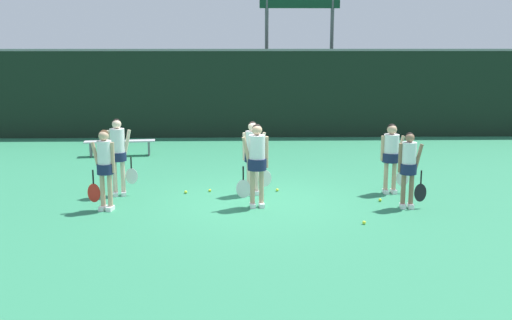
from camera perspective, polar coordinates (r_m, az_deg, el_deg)
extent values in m
plane|color=#2D7F56|center=(13.36, -0.03, -3.93)|extent=(140.00, 140.00, 0.00)
cube|color=black|center=(22.02, -0.63, 6.23)|extent=(60.00, 0.06, 3.15)
cube|color=slate|center=(21.94, -0.63, 10.44)|extent=(60.00, 0.08, 0.08)
cylinder|color=#515156|center=(23.90, 1.02, 10.22)|extent=(0.14, 0.14, 6.16)
cylinder|color=#515156|center=(24.15, 7.20, 10.15)|extent=(0.14, 0.14, 6.16)
cube|color=#B2B2B7|center=(19.00, -12.85, 1.75)|extent=(2.18, 0.62, 0.04)
cylinder|color=slate|center=(19.12, -10.15, 1.18)|extent=(0.06, 0.06, 0.44)
cylinder|color=slate|center=(18.87, -10.17, 1.05)|extent=(0.06, 0.06, 0.44)
cylinder|color=slate|center=(19.25, -15.41, 1.02)|extent=(0.06, 0.06, 0.44)
cylinder|color=slate|center=(19.01, -15.49, 0.89)|extent=(0.06, 0.06, 0.44)
cylinder|color=tan|center=(12.92, -13.73, -2.93)|extent=(0.10, 0.10, 0.81)
cylinder|color=tan|center=(12.98, -14.40, -2.89)|extent=(0.10, 0.10, 0.81)
cube|color=white|center=(12.98, -13.71, -4.50)|extent=(0.15, 0.26, 0.09)
cube|color=white|center=(13.05, -14.37, -4.46)|extent=(0.15, 0.26, 0.09)
cylinder|color=#192347|center=(12.84, -14.17, -0.83)|extent=(0.34, 0.34, 0.22)
cylinder|color=white|center=(12.79, -14.22, 0.31)|extent=(0.30, 0.30, 0.67)
sphere|color=tan|center=(12.72, -14.32, 2.25)|extent=(0.21, 0.21, 0.21)
sphere|color=#4C331E|center=(12.73, -14.29, 2.38)|extent=(0.19, 0.19, 0.19)
cylinder|color=tan|center=(12.87, -14.99, 0.27)|extent=(0.22, 0.11, 0.64)
cylinder|color=tan|center=(12.73, -13.48, 0.23)|extent=(0.08, 0.08, 0.64)
cylinder|color=black|center=(12.97, -15.26, -1.55)|extent=(0.03, 0.03, 0.29)
ellipsoid|color=red|center=(13.05, -15.18, -3.04)|extent=(0.27, 0.03, 0.41)
cylinder|color=tan|center=(12.80, 0.52, -2.63)|extent=(0.10, 0.10, 0.85)
cylinder|color=tan|center=(12.78, -0.34, -2.65)|extent=(0.10, 0.10, 0.85)
cube|color=white|center=(12.87, 0.54, -4.31)|extent=(0.13, 0.25, 0.09)
cube|color=white|center=(12.85, -0.32, -4.34)|extent=(0.13, 0.25, 0.09)
cylinder|color=#192347|center=(12.68, 0.09, -0.40)|extent=(0.40, 0.40, 0.24)
cylinder|color=white|center=(12.63, 0.10, 0.79)|extent=(0.35, 0.35, 0.71)
sphere|color=tan|center=(12.55, 0.10, 2.87)|extent=(0.22, 0.22, 0.22)
sphere|color=black|center=(12.57, 0.09, 3.00)|extent=(0.20, 0.20, 0.20)
cylinder|color=tan|center=(12.61, -0.88, 0.72)|extent=(0.22, 0.09, 0.67)
cylinder|color=tan|center=(12.65, 1.02, 0.76)|extent=(0.08, 0.08, 0.67)
cylinder|color=black|center=(12.67, -1.23, -1.24)|extent=(0.03, 0.03, 0.29)
ellipsoid|color=silver|center=(12.75, -1.22, -2.76)|extent=(0.30, 0.03, 0.40)
cylinder|color=#8C664C|center=(13.16, 14.57, -2.80)|extent=(0.10, 0.10, 0.77)
cylinder|color=#8C664C|center=(13.12, 13.85, -2.80)|extent=(0.10, 0.10, 0.77)
cube|color=white|center=(13.21, 14.52, -4.27)|extent=(0.13, 0.25, 0.09)
cube|color=white|center=(13.18, 13.80, -4.27)|extent=(0.13, 0.25, 0.09)
cylinder|color=#192347|center=(13.04, 14.30, -0.81)|extent=(0.35, 0.35, 0.23)
cylinder|color=white|center=(12.99, 14.36, 0.24)|extent=(0.31, 0.31, 0.65)
sphere|color=#8C664C|center=(12.92, 14.44, 2.06)|extent=(0.19, 0.19, 0.19)
sphere|color=black|center=(12.94, 14.43, 2.18)|extent=(0.18, 0.18, 0.18)
cylinder|color=#8C664C|center=(13.03, 15.19, 0.17)|extent=(0.21, 0.09, 0.62)
cylinder|color=#8C664C|center=(12.96, 13.56, 0.19)|extent=(0.08, 0.08, 0.61)
cylinder|color=black|center=(13.11, 15.46, -1.58)|extent=(0.03, 0.03, 0.29)
ellipsoid|color=black|center=(13.18, 15.38, -3.02)|extent=(0.26, 0.03, 0.39)
cylinder|color=beige|center=(14.10, -12.55, -1.62)|extent=(0.10, 0.10, 0.85)
cylinder|color=beige|center=(14.10, -13.29, -1.65)|extent=(0.10, 0.10, 0.85)
cube|color=white|center=(14.16, -12.48, -3.13)|extent=(0.16, 0.26, 0.09)
cube|color=white|center=(14.16, -13.22, -3.17)|extent=(0.16, 0.26, 0.09)
cylinder|color=#192347|center=(14.01, -13.00, 0.33)|extent=(0.38, 0.38, 0.20)
cylinder|color=white|center=(13.96, -13.06, 1.48)|extent=(0.33, 0.33, 0.71)
sphere|color=beige|center=(13.89, -13.14, 3.34)|extent=(0.21, 0.21, 0.21)
sphere|color=black|center=(13.90, -13.14, 3.46)|extent=(0.19, 0.19, 0.19)
cylinder|color=beige|center=(13.96, -12.21, 1.47)|extent=(0.23, 0.12, 0.67)
cylinder|color=beige|center=(13.96, -13.85, 1.39)|extent=(0.08, 0.08, 0.67)
cylinder|color=black|center=(14.02, -11.81, -0.25)|extent=(0.03, 0.03, 0.27)
ellipsoid|color=silver|center=(14.08, -11.76, -1.52)|extent=(0.28, 0.03, 0.37)
cylinder|color=beige|center=(13.86, 0.05, -1.65)|extent=(0.10, 0.10, 0.81)
cylinder|color=beige|center=(13.84, -0.69, -1.66)|extent=(0.10, 0.10, 0.81)
cube|color=white|center=(13.91, 0.06, -3.12)|extent=(0.13, 0.25, 0.09)
cube|color=white|center=(13.90, -0.68, -3.14)|extent=(0.13, 0.25, 0.09)
cylinder|color=#192347|center=(13.75, -0.32, 0.31)|extent=(0.38, 0.38, 0.22)
cylinder|color=white|center=(13.70, -0.32, 1.37)|extent=(0.33, 0.33, 0.67)
sphere|color=beige|center=(13.64, -0.33, 3.19)|extent=(0.21, 0.21, 0.21)
sphere|color=black|center=(13.65, -0.33, 3.31)|extent=(0.19, 0.19, 0.19)
cylinder|color=beige|center=(13.73, 0.52, 1.33)|extent=(0.21, 0.09, 0.64)
cylinder|color=beige|center=(13.69, -1.13, 1.30)|extent=(0.08, 0.08, 0.64)
cylinder|color=black|center=(13.79, 0.86, -0.38)|extent=(0.03, 0.03, 0.29)
ellipsoid|color=silver|center=(13.87, 0.86, -1.75)|extent=(0.30, 0.03, 0.39)
cylinder|color=tan|center=(14.34, 13.01, -1.57)|extent=(0.10, 0.10, 0.78)
cylinder|color=tan|center=(14.29, 12.26, -1.58)|extent=(0.10, 0.10, 0.78)
cube|color=white|center=(14.39, 12.98, -2.93)|extent=(0.12, 0.24, 0.09)
cube|color=white|center=(14.34, 12.24, -2.95)|extent=(0.12, 0.24, 0.09)
cylinder|color=#192347|center=(14.22, 12.72, 0.24)|extent=(0.40, 0.40, 0.21)
cylinder|color=white|center=(14.18, 12.76, 1.16)|extent=(0.35, 0.35, 0.61)
sphere|color=tan|center=(14.11, 12.83, 2.84)|extent=(0.23, 0.23, 0.23)
sphere|color=black|center=(14.13, 12.81, 2.97)|extent=(0.21, 0.21, 0.21)
cylinder|color=tan|center=(14.24, 13.59, 1.11)|extent=(0.20, 0.08, 0.59)
cylinder|color=tan|center=(14.13, 11.95, 1.10)|extent=(0.08, 0.08, 0.58)
cylinder|color=black|center=(14.32, 13.84, -0.40)|extent=(0.03, 0.03, 0.28)
ellipsoid|color=silver|center=(14.39, 13.78, -1.70)|extent=(0.30, 0.03, 0.38)
sphere|color=#CCE033|center=(14.10, -6.71, -3.05)|extent=(0.07, 0.07, 0.07)
sphere|color=#CCE033|center=(15.15, -15.47, -2.38)|extent=(0.07, 0.07, 0.07)
sphere|color=#CCE033|center=(13.59, 11.74, -3.75)|extent=(0.07, 0.07, 0.07)
sphere|color=#CCE033|center=(11.87, 10.25, -5.88)|extent=(0.07, 0.07, 0.07)
sphere|color=#CCE033|center=(14.20, 2.03, -2.87)|extent=(0.07, 0.07, 0.07)
sphere|color=#CCE033|center=(14.20, -4.43, -2.91)|extent=(0.07, 0.07, 0.07)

